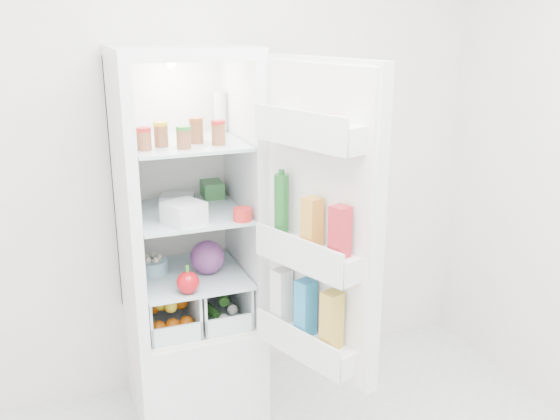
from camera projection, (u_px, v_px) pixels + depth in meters
name	position (u px, v px, depth m)	size (l,w,h in m)	color
room_walls	(347.00, 140.00, 1.74)	(3.02, 3.02, 2.61)	silver
refrigerator	(189.00, 284.00, 3.06)	(0.60, 0.60, 1.80)	silver
shelf_low	(191.00, 275.00, 2.98)	(0.49, 0.53, 0.01)	silver
shelf_mid	(188.00, 213.00, 2.89)	(0.49, 0.53, 0.01)	silver
shelf_top	(185.00, 143.00, 2.79)	(0.49, 0.53, 0.01)	silver
crisper_left	(167.00, 303.00, 2.98)	(0.23, 0.46, 0.22)	silver
crisper_right	(217.00, 295.00, 3.06)	(0.23, 0.46, 0.22)	silver
condiment_jars	(181.00, 137.00, 2.65)	(0.38, 0.16, 0.08)	#B21919
squeeze_bottle	(220.00, 112.00, 2.98)	(0.06, 0.06, 0.19)	silver
tub_white	(184.00, 213.00, 2.70)	(0.15, 0.15, 0.10)	silver
tin_red	(243.00, 214.00, 2.75)	(0.08, 0.08, 0.06)	red
foil_tray	(178.00, 199.00, 3.01)	(0.16, 0.12, 0.04)	silver
tub_green	(212.00, 189.00, 3.10)	(0.10, 0.14, 0.08)	#3A8141
red_cabbage	(207.00, 257.00, 2.96)	(0.16, 0.16, 0.16)	#622158
bell_pepper	(188.00, 282.00, 2.75)	(0.10, 0.10, 0.10)	#BA0B13
mushroom_bowl	(153.00, 266.00, 2.97)	(0.14, 0.14, 0.06)	#97CAE1
citrus_pile	(169.00, 311.00, 2.93)	(0.20, 0.24, 0.16)	orange
veg_pile	(218.00, 304.00, 3.07)	(0.16, 0.30, 0.10)	#23521B
fridge_door	(318.00, 231.00, 2.52)	(0.35, 0.58, 1.30)	silver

